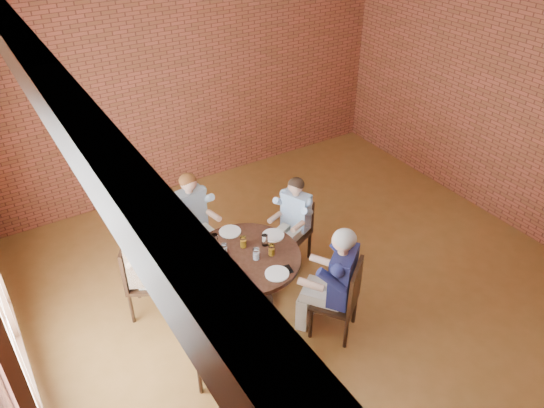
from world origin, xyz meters
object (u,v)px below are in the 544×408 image
smartphone (288,269)px  diner_b (193,220)px  diner_a (294,222)px  dining_table (246,271)px  diner_d (222,330)px  chair_a (296,227)px  diner_c (146,263)px  chair_e (343,297)px  chair_b (191,227)px  chair_c (140,275)px  chair_d (221,351)px  diner_e (336,283)px

smartphone → diner_b: bearing=115.1°
diner_a → smartphone: size_ratio=8.88×
dining_table → diner_d: (-0.71, -0.80, 0.18)m
chair_a → diner_c: bearing=-116.7°
chair_e → smartphone: chair_e is taller
diner_c → chair_b: bearing=-23.8°
diner_b → chair_e: size_ratio=1.33×
chair_c → chair_e: size_ratio=1.01×
diner_b → chair_d: diner_b is taller
chair_b → chair_e: bearing=-75.6°
diner_b → smartphone: (0.43, -1.51, 0.11)m
dining_table → chair_b: (-0.15, 1.15, -0.03)m
chair_c → diner_b: bearing=-32.5°
diner_b → chair_e: bearing=-75.1°
diner_e → smartphone: 0.53m
dining_table → diner_c: bearing=151.0°
chair_e → diner_e: bearing=-90.0°
chair_a → chair_e: bearing=-36.9°
smartphone → chair_d: bearing=-148.6°
diner_a → chair_b: bearing=-148.2°
diner_c → chair_d: (0.19, -1.40, -0.17)m
diner_a → diner_d: size_ratio=0.87×
smartphone → diner_e: bearing=-39.7°
dining_table → chair_d: (-0.77, -0.87, -0.00)m
diner_b → diner_d: size_ratio=0.91×
chair_c → chair_e: chair_c is taller
chair_b → chair_e: (0.84, -2.06, 0.02)m
chair_c → diner_c: bearing=-90.0°
diner_a → chair_d: bearing=-76.9°
dining_table → chair_c: bearing=151.0°
chair_a → smartphone: bearing=-62.7°
chair_d → diner_e: 1.41m
chair_b → diner_d: (-0.55, -1.95, 0.21)m
chair_d → chair_e: size_ratio=1.01×
chair_a → diner_b: bearing=-142.9°
chair_a → diner_d: size_ratio=0.62×
chair_d → diner_e: diner_e is taller
diner_a → diner_e: 1.29m
dining_table → chair_a: 1.09m
diner_a → chair_d: (-1.70, -1.28, -0.09)m
chair_c → chair_e: 2.28m
diner_a → chair_a: bearing=90.0°
chair_c → chair_e: bearing=-101.9°
diner_c → diner_d: 1.36m
chair_a → diner_a: 0.15m
diner_c → chair_d: 1.43m
chair_e → diner_d: bearing=-41.4°
diner_a → chair_b: 1.31m
chair_d → diner_d: size_ratio=0.69×
diner_d → chair_e: bearing=-143.2°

